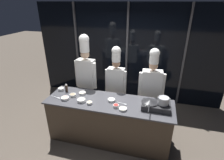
% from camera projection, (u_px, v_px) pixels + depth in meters
% --- Properties ---
extents(ground_plane, '(24.00, 24.00, 0.00)m').
position_uv_depth(ground_plane, '(109.00, 138.00, 3.79)').
color(ground_plane, brown).
extents(window_wall_back, '(5.29, 0.09, 2.70)m').
position_uv_depth(window_wall_back, '(127.00, 54.00, 4.89)').
color(window_wall_back, black).
rests_on(window_wall_back, ground_plane).
extents(demo_counter, '(2.50, 0.76, 0.92)m').
position_uv_depth(demo_counter, '(109.00, 121.00, 3.60)').
color(demo_counter, '#4C3D2D').
rests_on(demo_counter, ground_plane).
extents(portable_stove, '(0.51, 0.33, 0.12)m').
position_uv_depth(portable_stove, '(156.00, 106.00, 3.16)').
color(portable_stove, '#28282B').
rests_on(portable_stove, demo_counter).
extents(frying_pan, '(0.30, 0.53, 0.04)m').
position_uv_depth(frying_pan, '(150.00, 101.00, 3.15)').
color(frying_pan, '#232326').
rests_on(frying_pan, portable_stove).
extents(stock_pot, '(0.22, 0.19, 0.13)m').
position_uv_depth(stock_pot, '(163.00, 101.00, 3.08)').
color(stock_pot, '#B7BABF').
rests_on(stock_pot, portable_stove).
extents(squeeze_bottle_soy, '(0.06, 0.06, 0.19)m').
position_uv_depth(squeeze_bottle_soy, '(66.00, 88.00, 3.75)').
color(squeeze_bottle_soy, '#332319').
rests_on(squeeze_bottle_soy, demo_counter).
extents(prep_bowl_ginger, '(0.11, 0.11, 0.05)m').
position_uv_depth(prep_bowl_ginger, '(89.00, 103.00, 3.32)').
color(prep_bowl_ginger, white).
rests_on(prep_bowl_ginger, demo_counter).
extents(prep_bowl_chicken, '(0.15, 0.15, 0.04)m').
position_uv_depth(prep_bowl_chicken, '(82.00, 93.00, 3.67)').
color(prep_bowl_chicken, white).
rests_on(prep_bowl_chicken, demo_counter).
extents(prep_bowl_shrimp, '(0.16, 0.16, 0.05)m').
position_uv_depth(prep_bowl_shrimp, '(65.00, 98.00, 3.47)').
color(prep_bowl_shrimp, white).
rests_on(prep_bowl_shrimp, demo_counter).
extents(prep_bowl_bean_sprouts, '(0.16, 0.16, 0.06)m').
position_uv_depth(prep_bowl_bean_sprouts, '(81.00, 100.00, 3.39)').
color(prep_bowl_bean_sprouts, white).
rests_on(prep_bowl_bean_sprouts, demo_counter).
extents(prep_bowl_noodles, '(0.15, 0.15, 0.04)m').
position_uv_depth(prep_bowl_noodles, '(123.00, 109.00, 3.13)').
color(prep_bowl_noodles, white).
rests_on(prep_bowl_noodles, demo_counter).
extents(prep_bowl_onion, '(0.13, 0.13, 0.06)m').
position_uv_depth(prep_bowl_onion, '(61.00, 89.00, 3.82)').
color(prep_bowl_onion, white).
rests_on(prep_bowl_onion, demo_counter).
extents(prep_bowl_mushrooms, '(0.13, 0.13, 0.05)m').
position_uv_depth(prep_bowl_mushrooms, '(73.00, 95.00, 3.58)').
color(prep_bowl_mushrooms, white).
rests_on(prep_bowl_mushrooms, demo_counter).
extents(prep_bowl_rice, '(0.15, 0.15, 0.05)m').
position_uv_depth(prep_bowl_rice, '(111.00, 100.00, 3.41)').
color(prep_bowl_rice, white).
rests_on(prep_bowl_rice, demo_counter).
extents(prep_bowl_bell_pepper, '(0.11, 0.11, 0.06)m').
position_uv_depth(prep_bowl_bell_pepper, '(116.00, 106.00, 3.21)').
color(prep_bowl_bell_pepper, white).
rests_on(prep_bowl_bell_pepper, demo_counter).
extents(serving_spoon_slotted, '(0.24, 0.07, 0.02)m').
position_uv_depth(serving_spoon_slotted, '(57.00, 98.00, 3.53)').
color(serving_spoon_slotted, '#B2B5BA').
rests_on(serving_spoon_slotted, demo_counter).
extents(serving_spoon_solid, '(0.20, 0.07, 0.02)m').
position_uv_depth(serving_spoon_solid, '(124.00, 104.00, 3.31)').
color(serving_spoon_solid, '#B2B5BA').
rests_on(serving_spoon_solid, demo_counter).
extents(chef_head, '(0.53, 0.25, 2.07)m').
position_uv_depth(chef_head, '(86.00, 71.00, 4.04)').
color(chef_head, '#4C4C51').
rests_on(chef_head, ground_plane).
extents(chef_sous, '(0.49, 0.21, 1.85)m').
position_uv_depth(chef_sous, '(116.00, 79.00, 3.96)').
color(chef_sous, '#232326').
rests_on(chef_sous, ground_plane).
extents(chef_line, '(0.56, 0.25, 1.86)m').
position_uv_depth(chef_line, '(152.00, 84.00, 3.78)').
color(chef_line, '#2D3856').
rests_on(chef_line, ground_plane).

